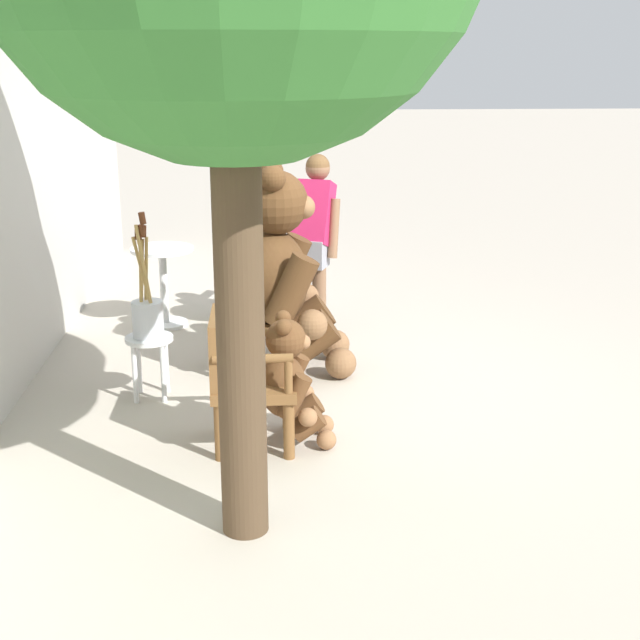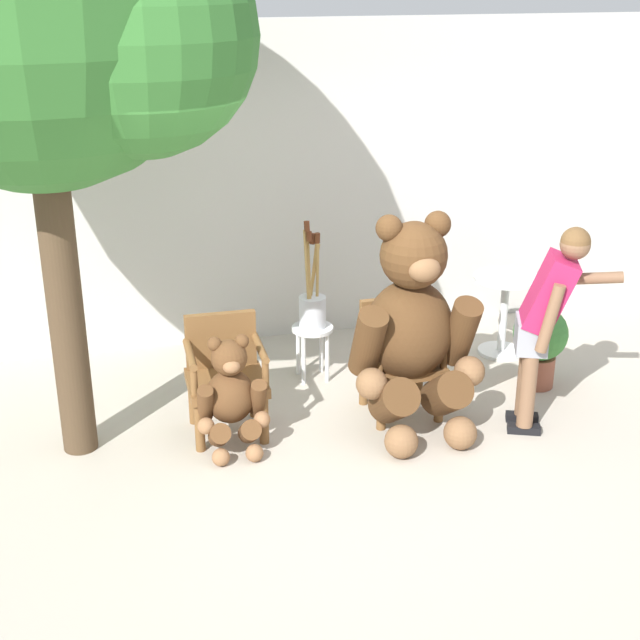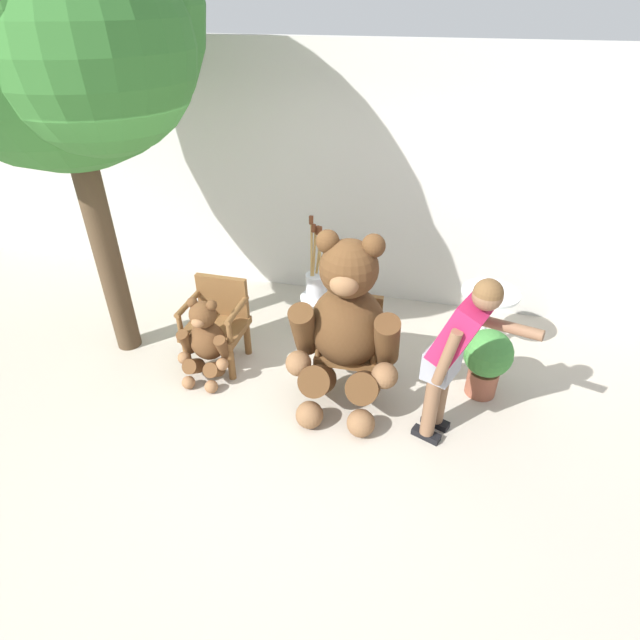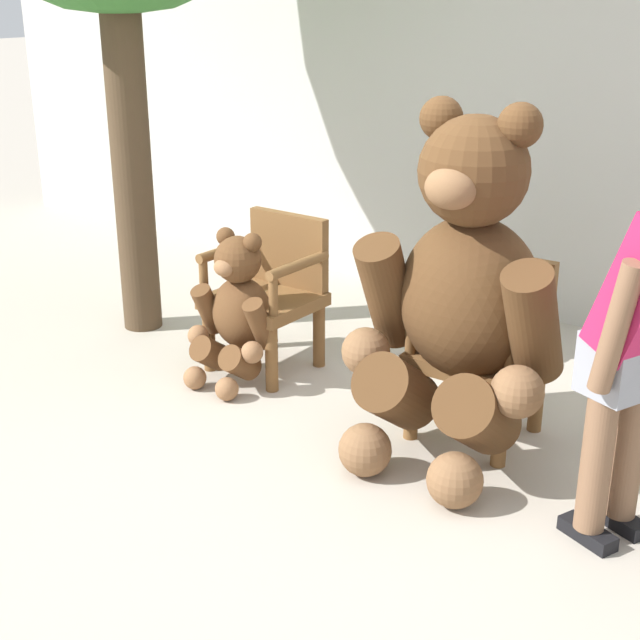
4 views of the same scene
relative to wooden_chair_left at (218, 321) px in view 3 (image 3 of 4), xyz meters
The scene contains 12 objects.
ground_plane 1.05m from the wooden_chair_left, 45.19° to the right, with size 60.00×60.00×0.00m, color #B2A899.
back_wall 2.08m from the wooden_chair_left, 68.91° to the left, with size 10.00×0.16×2.80m, color beige.
wooden_chair_left is the anchor object (origin of this frame).
wooden_chair_right 1.33m from the wooden_chair_left, ahead, with size 0.58×0.54×0.86m.
teddy_bear_large 1.40m from the wooden_chair_left, 11.37° to the right, with size 0.97×0.92×1.62m.
teddy_bear_small 0.29m from the wooden_chair_left, 90.03° to the right, with size 0.51×0.48×0.85m.
person_visitor 2.34m from the wooden_chair_left, 13.43° to the right, with size 0.83×0.47×1.56m.
white_stool 1.08m from the wooden_chair_left, 40.29° to the left, with size 0.34×0.34×0.46m.
brush_bucket 1.09m from the wooden_chair_left, 40.39° to the left, with size 0.22×0.22×0.90m.
round_side_table 2.68m from the wooden_chair_left, 17.11° to the left, with size 0.56×0.56×0.72m.
patio_tree 2.73m from the wooden_chair_left, behind, with size 2.49×2.37×4.27m.
potted_plant 2.57m from the wooden_chair_left, ahead, with size 0.44×0.44×0.68m.
Camera 3 is at (1.33, -3.03, 3.16)m, focal length 28.00 mm.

